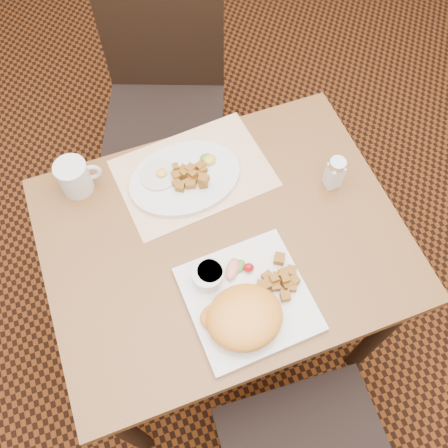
% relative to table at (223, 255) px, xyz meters
% --- Properties ---
extents(ground, '(8.00, 8.00, 0.00)m').
position_rel_table_xyz_m(ground, '(0.00, 0.00, -0.64)').
color(ground, black).
rests_on(ground, ground).
extents(table, '(0.90, 0.70, 0.75)m').
position_rel_table_xyz_m(table, '(0.00, 0.00, 0.00)').
color(table, brown).
rests_on(table, ground).
extents(chair_far, '(0.55, 0.55, 0.97)m').
position_rel_table_xyz_m(chair_far, '(0.04, 0.72, -0.10)').
color(chair_far, black).
rests_on(chair_far, ground).
extents(placemat, '(0.42, 0.32, 0.00)m').
position_rel_table_xyz_m(placemat, '(-0.01, 0.21, 0.11)').
color(placemat, white).
rests_on(placemat, table).
extents(plate_square, '(0.29, 0.29, 0.02)m').
position_rel_table_xyz_m(plate_square, '(-0.00, -0.18, 0.12)').
color(plate_square, silver).
rests_on(plate_square, table).
extents(plate_oval, '(0.32, 0.24, 0.02)m').
position_rel_table_xyz_m(plate_oval, '(-0.04, 0.20, 0.12)').
color(plate_oval, silver).
rests_on(plate_oval, placemat).
extents(hollandaise_mound, '(0.18, 0.16, 0.06)m').
position_rel_table_xyz_m(hollandaise_mound, '(-0.04, -0.23, 0.16)').
color(hollandaise_mound, '#F89B30').
rests_on(hollandaise_mound, plate_square).
extents(ramekin, '(0.08, 0.07, 0.04)m').
position_rel_table_xyz_m(ramekin, '(-0.08, -0.10, 0.15)').
color(ramekin, silver).
rests_on(ramekin, plate_square).
extents(garnish_sq, '(0.08, 0.07, 0.03)m').
position_rel_table_xyz_m(garnish_sq, '(-0.00, -0.10, 0.14)').
color(garnish_sq, '#387223').
rests_on(garnish_sq, plate_square).
extents(fried_egg, '(0.10, 0.10, 0.02)m').
position_rel_table_xyz_m(fried_egg, '(-0.10, 0.22, 0.13)').
color(fried_egg, white).
rests_on(fried_egg, plate_oval).
extents(garnish_ov, '(0.05, 0.05, 0.02)m').
position_rel_table_xyz_m(garnish_ov, '(0.04, 0.22, 0.14)').
color(garnish_ov, '#387223').
rests_on(garnish_ov, plate_oval).
extents(salt_shaker, '(0.04, 0.04, 0.10)m').
position_rel_table_xyz_m(salt_shaker, '(0.33, 0.05, 0.16)').
color(salt_shaker, white).
rests_on(salt_shaker, table).
extents(coffee_mug, '(0.12, 0.08, 0.10)m').
position_rel_table_xyz_m(coffee_mug, '(-0.31, 0.28, 0.16)').
color(coffee_mug, silver).
rests_on(coffee_mug, table).
extents(home_fries_sq, '(0.11, 0.12, 0.04)m').
position_rel_table_xyz_m(home_fries_sq, '(0.08, -0.17, 0.14)').
color(home_fries_sq, '#A7671A').
rests_on(home_fries_sq, plate_square).
extents(home_fries_ov, '(0.10, 0.09, 0.04)m').
position_rel_table_xyz_m(home_fries_ov, '(-0.02, 0.18, 0.14)').
color(home_fries_ov, '#A7671A').
rests_on(home_fries_ov, plate_oval).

